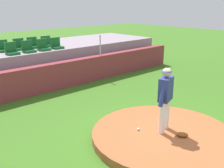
# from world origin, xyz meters

# --- Properties ---
(ground_plane) EXTENTS (60.00, 60.00, 0.00)m
(ground_plane) POSITION_xyz_m (0.00, 0.00, 0.00)
(ground_plane) COLOR #3A6D1D
(pitchers_mound) EXTENTS (3.86, 3.86, 0.22)m
(pitchers_mound) POSITION_xyz_m (0.00, 0.00, 0.11)
(pitchers_mound) COLOR #A25831
(pitchers_mound) RESTS_ON ground_plane
(pitcher) EXTENTS (0.79, 0.40, 1.79)m
(pitcher) POSITION_xyz_m (0.09, 0.06, 1.26)
(pitcher) COLOR white
(pitcher) RESTS_ON pitchers_mound
(baseball) EXTENTS (0.07, 0.07, 0.07)m
(baseball) POSITION_xyz_m (-0.42, 0.52, 0.26)
(baseball) COLOR white
(baseball) RESTS_ON pitchers_mound
(fielding_glove) EXTENTS (0.33, 0.36, 0.11)m
(fielding_glove) POSITION_xyz_m (0.15, -0.50, 0.27)
(fielding_glove) COLOR brown
(fielding_glove) RESTS_ON pitchers_mound
(brick_barrier) EXTENTS (15.13, 0.40, 1.14)m
(brick_barrier) POSITION_xyz_m (0.00, 5.82, 0.57)
(brick_barrier) COLOR maroon
(brick_barrier) RESTS_ON ground_plane
(fence_post_right) EXTENTS (0.06, 0.06, 0.98)m
(fence_post_right) POSITION_xyz_m (2.75, 5.82, 1.63)
(fence_post_right) COLOR silver
(fence_post_right) RESTS_ON brick_barrier
(bleacher_platform) EXTENTS (14.82, 3.75, 1.52)m
(bleacher_platform) POSITION_xyz_m (0.00, 8.33, 0.76)
(bleacher_platform) COLOR gray
(bleacher_platform) RESTS_ON ground_plane
(stadium_chair_0) EXTENTS (0.48, 0.44, 0.50)m
(stadium_chair_0) POSITION_xyz_m (-1.07, 6.97, 1.68)
(stadium_chair_0) COLOR #185E2A
(stadium_chair_0) RESTS_ON bleacher_platform
(stadium_chair_1) EXTENTS (0.48, 0.44, 0.50)m
(stadium_chair_1) POSITION_xyz_m (-0.34, 6.98, 1.68)
(stadium_chair_1) COLOR #185E2A
(stadium_chair_1) RESTS_ON bleacher_platform
(stadium_chair_2) EXTENTS (0.48, 0.44, 0.50)m
(stadium_chair_2) POSITION_xyz_m (0.38, 6.97, 1.68)
(stadium_chair_2) COLOR #185E2A
(stadium_chair_2) RESTS_ON bleacher_platform
(stadium_chair_3) EXTENTS (0.48, 0.44, 0.50)m
(stadium_chair_3) POSITION_xyz_m (1.07, 6.99, 1.68)
(stadium_chair_3) COLOR #185E2A
(stadium_chair_3) RESTS_ON bleacher_platform
(stadium_chair_4) EXTENTS (0.48, 0.44, 0.50)m
(stadium_chair_4) POSITION_xyz_m (-1.08, 7.86, 1.68)
(stadium_chair_4) COLOR #185E2A
(stadium_chair_4) RESTS_ON bleacher_platform
(stadium_chair_5) EXTENTS (0.48, 0.44, 0.50)m
(stadium_chair_5) POSITION_xyz_m (-0.33, 7.85, 1.68)
(stadium_chair_5) COLOR #185E2A
(stadium_chair_5) RESTS_ON bleacher_platform
(stadium_chair_6) EXTENTS (0.48, 0.44, 0.50)m
(stadium_chair_6) POSITION_xyz_m (0.35, 7.89, 1.68)
(stadium_chair_6) COLOR #185E2A
(stadium_chair_6) RESTS_ON bleacher_platform
(stadium_chair_7) EXTENTS (0.48, 0.44, 0.50)m
(stadium_chair_7) POSITION_xyz_m (1.05, 7.85, 1.68)
(stadium_chair_7) COLOR #185E2A
(stadium_chair_7) RESTS_ON bleacher_platform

